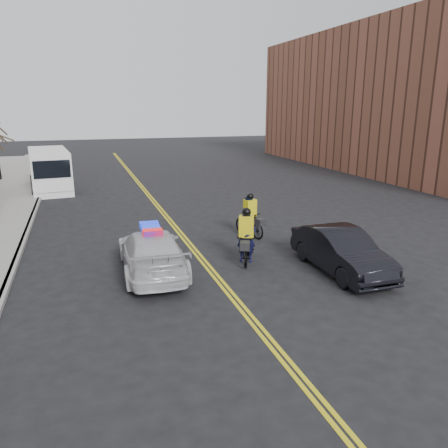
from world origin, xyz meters
TOP-DOWN VIEW (x-y plane):
  - ground at (0.00, 0.00)m, footprint 120.00×120.00m
  - center_line_left at (-0.08, 8.00)m, footprint 0.10×60.00m
  - center_line_right at (0.08, 8.00)m, footprint 0.10×60.00m
  - curb at (-6.00, 8.00)m, footprint 0.20×60.00m
  - building_across at (22.00, 18.00)m, footprint 12.00×30.00m
  - police_cruiser at (-1.78, 0.98)m, footprint 2.07×4.72m
  - dark_sedan at (3.87, -0.86)m, footprint 1.47×4.18m
  - cargo_van at (-5.48, 16.70)m, footprint 2.74×6.14m
  - cyclist_near at (1.37, 0.94)m, footprint 1.39×2.00m
  - cyclist_far at (2.57, 3.64)m, footprint 0.99×1.82m

SIDE VIEW (x-z plane):
  - ground at x=0.00m, z-range 0.00..0.00m
  - center_line_left at x=-0.08m, z-range 0.00..0.01m
  - center_line_right at x=0.08m, z-range 0.00..0.01m
  - curb at x=-6.00m, z-range 0.00..0.15m
  - cyclist_near at x=1.37m, z-range -0.28..1.58m
  - police_cruiser at x=-1.78m, z-range -0.07..1.43m
  - dark_sedan at x=3.87m, z-range 0.00..1.37m
  - cyclist_far at x=2.57m, z-range -0.19..1.58m
  - cargo_van at x=-5.48m, z-range -0.03..2.46m
  - building_across at x=22.00m, z-range 0.00..11.00m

